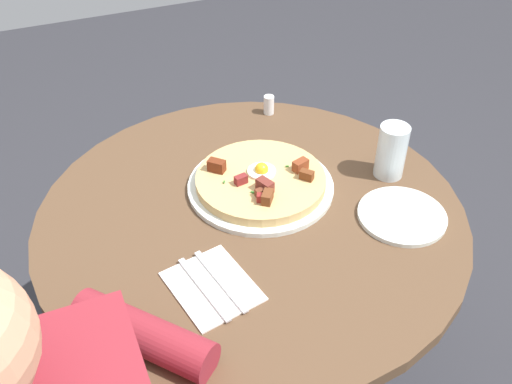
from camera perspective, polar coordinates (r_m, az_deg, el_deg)
dining_table at (r=1.37m, az=-0.44°, el=-7.07°), size 0.93×0.93×0.71m
pizza_plate at (r=1.31m, az=0.46°, el=0.59°), size 0.33×0.33×0.01m
breakfast_pizza at (r=1.30m, az=0.48°, el=1.21°), size 0.29×0.29×0.05m
bread_plate at (r=1.28m, az=14.20°, el=-2.27°), size 0.19×0.19×0.01m
napkin at (r=1.10m, az=-4.35°, el=-9.26°), size 0.17×0.19×0.00m
fork at (r=1.09m, az=-5.19°, el=-9.48°), size 0.04×0.18×0.00m
knife at (r=1.10m, az=-3.55°, el=-8.72°), size 0.04×0.18×0.00m
water_glass at (r=1.36m, az=13.23°, el=3.94°), size 0.07×0.07×0.13m
salt_shaker at (r=1.57m, az=1.28°, el=8.60°), size 0.03×0.03×0.05m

